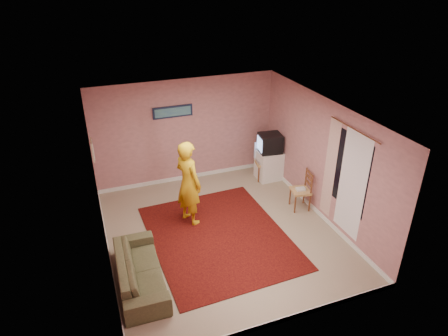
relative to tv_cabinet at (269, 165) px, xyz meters
name	(u,v)px	position (x,y,z in m)	size (l,w,h in m)	color
ground	(221,233)	(-1.95, -1.79, -0.37)	(5.00, 5.00, 0.00)	gray
wall_back	(186,131)	(-1.95, 0.71, 0.93)	(4.50, 0.02, 2.60)	tan
wall_front	(283,258)	(-1.95, -4.29, 0.93)	(4.50, 0.02, 2.60)	tan
wall_left	(100,199)	(-4.20, -1.79, 0.93)	(0.02, 5.00, 2.60)	tan
wall_right	(322,159)	(0.30, -1.79, 0.93)	(0.02, 5.00, 2.60)	tan
ceiling	(221,113)	(-1.95, -1.79, 2.23)	(4.50, 5.00, 0.02)	silver
baseboard_back	(188,177)	(-1.95, 0.70, -0.32)	(4.50, 0.02, 0.10)	silver
baseboard_front	(277,321)	(-1.95, -4.28, -0.32)	(4.50, 0.02, 0.10)	silver
baseboard_left	(110,256)	(-4.19, -1.79, -0.32)	(0.02, 5.00, 0.10)	silver
baseboard_right	(315,210)	(0.29, -1.79, -0.32)	(0.02, 5.00, 0.10)	silver
window	(349,172)	(0.29, -2.69, 1.08)	(0.01, 1.10, 1.50)	black
curtain_sheer	(352,185)	(0.28, -2.84, 0.88)	(0.01, 0.75, 2.10)	white
curtain_floral	(330,169)	(0.27, -2.14, 0.88)	(0.01, 0.35, 2.10)	white
curtain_rod	(354,129)	(0.25, -2.69, 1.95)	(0.02, 0.02, 1.40)	brown
picture_back	(173,112)	(-2.25, 0.67, 1.48)	(0.95, 0.04, 0.28)	#131B34
picture_left	(93,150)	(-4.17, -0.19, 1.18)	(0.04, 0.38, 0.42)	tan
area_rug	(218,236)	(-2.05, -1.90, -0.37)	(2.61, 3.27, 0.02)	black
tv_cabinet	(269,165)	(0.00, 0.00, 0.00)	(0.59, 0.54, 0.75)	white
crt_tv	(270,143)	(-0.01, 0.00, 0.61)	(0.60, 0.55, 0.46)	black
chair_a	(264,159)	(-0.13, 0.01, 0.19)	(0.48, 0.47, 0.50)	tan
dvd_player	(264,161)	(-0.13, 0.01, 0.13)	(0.38, 0.27, 0.06)	#B0B0B5
blue_throw	(261,149)	(-0.13, 0.20, 0.37)	(0.40, 0.05, 0.42)	#8FB0EB
chair_b	(301,186)	(0.03, -1.52, 0.18)	(0.46, 0.48, 0.50)	tan
game_console	(301,189)	(0.03, -1.52, 0.11)	(0.20, 0.15, 0.04)	silver
sofa	(140,270)	(-3.75, -2.65, -0.10)	(1.88, 0.74, 0.55)	brown
person	(188,183)	(-2.43, -1.14, 0.55)	(0.68, 0.44, 1.85)	gold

